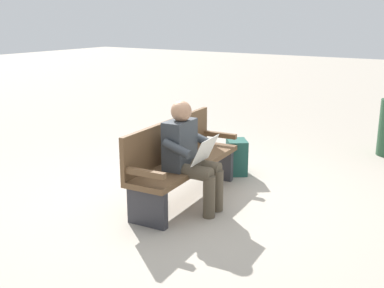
% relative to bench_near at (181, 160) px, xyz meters
% --- Properties ---
extents(ground_plane, '(40.00, 40.00, 0.00)m').
position_rel_bench_near_xyz_m(ground_plane, '(-0.01, 0.07, -0.46)').
color(ground_plane, '#A89E8E').
extents(bench_near, '(1.83, 0.63, 0.90)m').
position_rel_bench_near_xyz_m(bench_near, '(0.00, 0.00, 0.00)').
color(bench_near, brown).
rests_on(bench_near, ground).
extents(person_seated, '(0.59, 0.60, 1.18)m').
position_rel_bench_near_xyz_m(person_seated, '(0.21, 0.25, 0.17)').
color(person_seated, '#33383D').
rests_on(person_seated, ground).
extents(backpack, '(0.40, 0.39, 0.46)m').
position_rel_bench_near_xyz_m(backpack, '(-1.11, 0.12, -0.23)').
color(backpack, '#1E4C42').
rests_on(backpack, ground).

